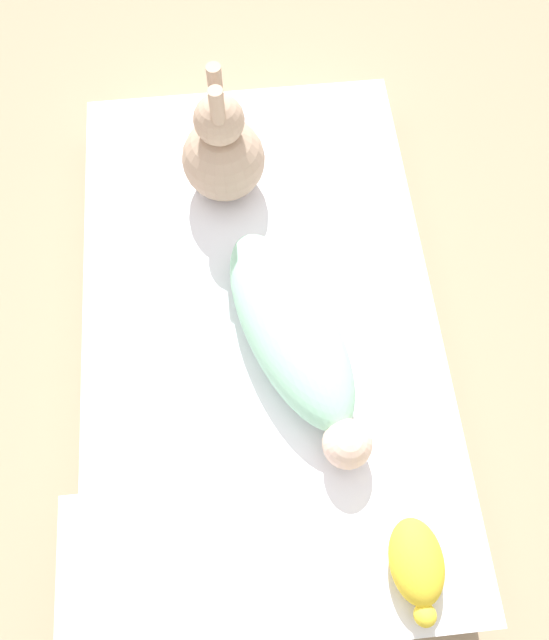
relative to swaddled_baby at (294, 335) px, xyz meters
name	(u,v)px	position (x,y,z in m)	size (l,w,h in m)	color
ground_plane	(262,349)	(-0.08, -0.07, -0.27)	(12.00, 12.00, 0.00)	#9E8466
bed_mattress	(261,335)	(-0.08, -0.07, -0.17)	(1.38, 0.82, 0.20)	white
swaddled_baby	(294,335)	(0.00, 0.00, 0.00)	(0.58, 0.34, 0.14)	#99D6B2
pillow	(166,571)	(0.45, -0.29, -0.02)	(0.30, 0.39, 0.09)	white
bunny_plush	(223,153)	(-0.46, -0.12, 0.06)	(0.20, 0.20, 0.36)	tan
turtle_plush	(417,564)	(0.48, 0.18, -0.03)	(0.20, 0.11, 0.09)	yellow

